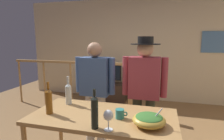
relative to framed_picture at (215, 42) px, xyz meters
name	(u,v)px	position (x,y,z in m)	size (l,w,h in m)	color
back_wall	(143,50)	(-1.68, 0.06, -0.22)	(6.37, 0.10, 2.61)	beige
framed_picture	(215,42)	(0.00, 0.00, 0.00)	(0.60, 0.03, 0.50)	teal
stair_railing	(91,79)	(-2.70, -1.02, -0.81)	(2.91, 0.10, 1.14)	#B2844C
tv_console	(109,92)	(-2.48, -0.29, -1.30)	(0.90, 0.40, 0.45)	#38281E
flat_screen_tv	(109,73)	(-2.48, -0.32, -0.79)	(0.64, 0.12, 0.49)	black
serving_table	(103,122)	(-1.76, -3.07, -0.79)	(1.52, 0.76, 0.81)	#B2844C
salad_bowl	(149,119)	(-1.27, -3.20, -0.66)	(0.30, 0.30, 0.18)	gold
wine_glass	(108,116)	(-1.61, -3.38, -0.59)	(0.09, 0.09, 0.19)	silver
wine_bottle_dark	(95,112)	(-1.74, -3.37, -0.56)	(0.06, 0.06, 0.36)	black
wine_bottle_amber	(49,101)	(-2.32, -3.19, -0.57)	(0.07, 0.07, 0.35)	brown
wine_bottle_clear	(68,93)	(-2.27, -2.87, -0.58)	(0.07, 0.07, 0.34)	silver
mug_teal	(120,114)	(-1.57, -3.11, -0.67)	(0.12, 0.09, 0.10)	teal
person_standing_left	(95,86)	(-2.12, -2.34, -0.61)	(0.61, 0.23, 1.55)	beige
person_standing_right	(144,85)	(-1.40, -2.34, -0.55)	(0.61, 0.39, 1.63)	#2D3323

